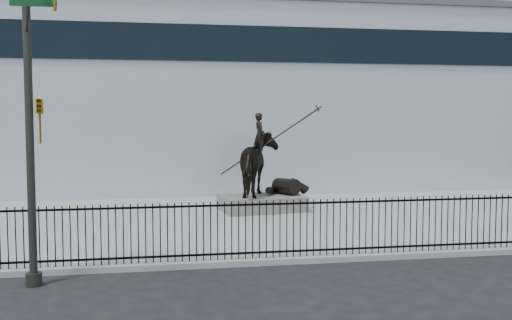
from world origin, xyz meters
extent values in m
plane|color=black|center=(0.00, 0.00, 0.00)|extent=(120.00, 120.00, 0.00)
cube|color=gray|center=(0.00, 7.00, 0.07)|extent=(30.00, 12.00, 0.15)
cube|color=silver|center=(0.00, 20.00, 4.50)|extent=(44.00, 14.00, 9.00)
cube|color=black|center=(0.00, 1.25, 0.30)|extent=(22.00, 0.05, 0.05)
cube|color=black|center=(0.00, 1.25, 1.55)|extent=(22.00, 0.05, 0.05)
cube|color=black|center=(0.00, 1.25, 0.90)|extent=(22.00, 0.03, 1.50)
cube|color=#504F49|center=(-0.13, 8.81, 0.44)|extent=(3.33, 2.50, 0.58)
imported|color=black|center=(-0.13, 8.81, 1.96)|extent=(2.38, 2.69, 2.46)
imported|color=black|center=(-0.23, 8.79, 3.08)|extent=(0.47, 0.65, 1.66)
cylinder|color=black|center=(0.20, 8.85, 2.83)|extent=(3.93, 0.56, 2.50)
cylinder|color=#262923|center=(-7.00, 0.20, 0.15)|extent=(0.36, 0.36, 0.30)
cylinder|color=#262923|center=(-7.00, 0.20, 3.50)|extent=(0.18, 0.18, 7.00)
imported|color=#A78212|center=(-6.78, 0.20, 3.70)|extent=(0.16, 0.20, 1.00)
cube|color=#0C3F19|center=(-6.64, -1.00, 6.10)|extent=(0.90, 0.03, 0.22)
camera|label=1|loc=(-4.43, -13.68, 3.84)|focal=42.00mm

